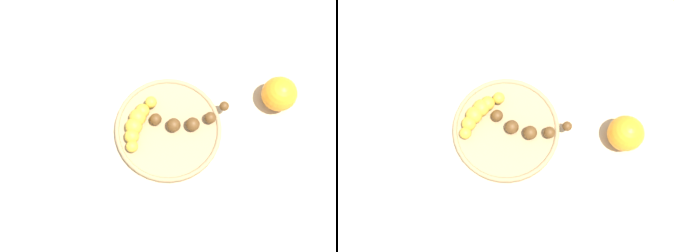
% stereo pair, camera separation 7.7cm
% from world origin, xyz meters
% --- Properties ---
extents(ground_plane, '(2.40, 2.40, 0.00)m').
position_xyz_m(ground_plane, '(0.00, 0.00, 0.00)').
color(ground_plane, tan).
extents(fruit_bowl, '(0.23, 0.23, 0.02)m').
position_xyz_m(fruit_bowl, '(0.00, 0.00, 0.01)').
color(fruit_bowl, '#A08259').
rests_on(fruit_bowl, ground_plane).
extents(banana_overripe, '(0.17, 0.13, 0.03)m').
position_xyz_m(banana_overripe, '(-0.02, -0.03, 0.03)').
color(banana_overripe, '#593819').
rests_on(banana_overripe, fruit_bowl).
extents(banana_spotted, '(0.06, 0.13, 0.04)m').
position_xyz_m(banana_spotted, '(0.06, 0.03, 0.04)').
color(banana_spotted, gold).
rests_on(banana_spotted, fruit_bowl).
extents(orange_fruit, '(0.08, 0.08, 0.08)m').
position_xyz_m(orange_fruit, '(-0.17, -0.19, 0.04)').
color(orange_fruit, orange).
rests_on(orange_fruit, ground_plane).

